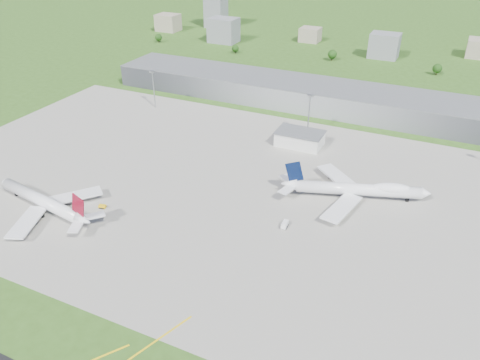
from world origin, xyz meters
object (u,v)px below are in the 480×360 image
at_px(airliner_red_twin, 44,202).
at_px(van_white_near, 285,225).
at_px(airliner_blue_quad, 358,189).
at_px(tug_yellow, 102,207).

relative_size(airliner_red_twin, van_white_near, 12.67).
xyz_separation_m(airliner_red_twin, airliner_blue_quad, (126.05, 70.34, 0.37)).
distance_m(tug_yellow, van_white_near, 84.06).
relative_size(airliner_blue_quad, tug_yellow, 19.11).
distance_m(airliner_red_twin, van_white_near, 108.57).
height_order(airliner_red_twin, van_white_near, airliner_red_twin).
distance_m(airliner_red_twin, tug_yellow, 25.42).
bearing_deg(airliner_blue_quad, tug_yellow, -169.32).
distance_m(airliner_blue_quad, tug_yellow, 119.29).
bearing_deg(van_white_near, airliner_blue_quad, -35.15).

